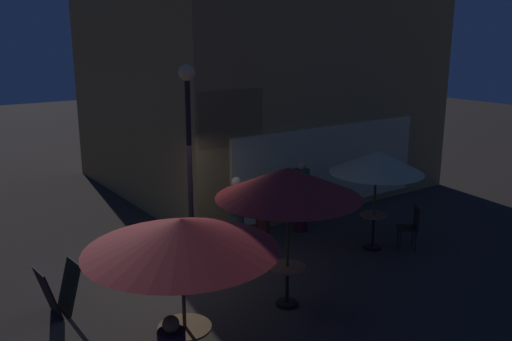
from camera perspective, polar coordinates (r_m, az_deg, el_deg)
The scene contains 14 objects.
ground_plane at distance 10.64m, azimuth -7.19°, elevation -11.46°, with size 60.00×60.00×0.00m, color #39302B.
cafe_building at distance 14.85m, azimuth -1.81°, elevation 12.37°, with size 8.58×7.96×8.25m.
street_lamp_near_corner at distance 10.45m, azimuth -7.03°, elevation 4.22°, with size 0.32×0.32×4.02m.
menu_sandwich_board at distance 9.86m, azimuth -19.86°, elevation -11.58°, with size 0.67×0.60×0.85m.
cafe_table_0 at distance 12.17m, azimuth 12.10°, elevation -5.68°, with size 0.60×0.60×0.79m.
cafe_table_1 at distance 7.79m, azimuth -7.38°, elevation -17.10°, with size 0.73×0.73×0.76m.
cafe_table_2 at distance 9.57m, azimuth 3.27°, elevation -11.20°, with size 0.63×0.63×0.72m.
patio_umbrella_0 at distance 11.77m, azimuth 12.45°, elevation 0.87°, with size 1.98×1.98×2.19m.
patio_umbrella_1 at distance 7.13m, azimuth -7.77°, elevation -6.65°, with size 2.56×2.56×2.28m.
patio_umbrella_2 at distance 8.97m, azimuth 3.42°, elevation -1.30°, with size 2.43×2.43×2.45m.
cafe_chair_0 at distance 12.29m, azimuth 15.91°, elevation -5.37°, with size 0.56×0.56×0.98m.
patron_standing_1 at distance 11.46m, azimuth -2.01°, elevation -4.79°, with size 0.36×0.36×1.71m.
patron_standing_2 at distance 11.75m, azimuth 0.71°, elevation -4.36°, with size 0.36×0.36×1.68m.
patron_standing_3 at distance 12.90m, azimuth 4.72°, elevation -2.72°, with size 0.37×0.37×1.69m.
Camera 1 is at (-4.46, -8.51, 4.58)m, focal length 38.44 mm.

